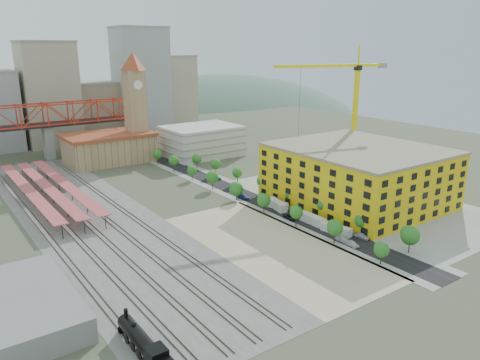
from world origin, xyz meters
TOP-DOWN VIEW (x-y plane):
  - ground at (0.00, 0.00)m, footprint 400.00×400.00m
  - ballast_strip at (-36.00, 17.50)m, footprint 36.00×165.00m
  - dirt_lot at (-4.00, -31.50)m, footprint 28.00×67.00m
  - street_asphalt at (16.00, 15.00)m, footprint 12.00×170.00m
  - sidewalk_west at (10.50, 15.00)m, footprint 3.00×170.00m
  - sidewalk_east at (21.50, 15.00)m, footprint 3.00×170.00m
  - construction_pad at (45.00, -20.00)m, footprint 50.00×90.00m
  - rail_tracks at (-37.80, 17.50)m, footprint 26.56×160.00m
  - platform_canopies at (-41.00, 45.00)m, footprint 16.00×80.00m
  - station_hall at (-5.00, 82.00)m, footprint 38.00×24.00m
  - clock_tower at (8.00, 79.99)m, footprint 12.00×12.00m
  - parking_garage at (36.00, 70.00)m, footprint 34.00×26.00m
  - truss_bridge at (-25.00, 105.00)m, footprint 94.00×9.60m
  - construction_building at (42.00, -20.00)m, footprint 44.60×50.60m
  - warehouse at (-66.00, -30.00)m, footprint 22.00×32.00m
  - street_trees at (16.00, 5.00)m, footprint 15.40×124.40m
  - skyline at (7.47, 142.31)m, footprint 133.00×46.00m
  - distant_hills at (45.28, 260.00)m, footprint 647.00×264.00m
  - locomotive at (-50.00, -55.59)m, footprint 2.99×23.06m
  - tower_crane at (63.55, 4.94)m, footprint 46.23×13.84m
  - site_trailer_a at (16.00, -35.48)m, footprint 3.78×9.36m
  - site_trailer_b at (16.00, -25.97)m, footprint 2.52×9.43m
  - site_trailer_c at (16.00, -9.85)m, footprint 4.54×9.87m
  - site_trailer_d at (16.00, -9.00)m, footprint 3.78×9.36m
  - car_0 at (13.00, -43.92)m, footprint 2.07×4.43m
  - car_1 at (13.00, -40.67)m, footprint 1.62×4.30m
  - car_2 at (13.00, -19.75)m, footprint 2.44×5.06m
  - car_3 at (13.00, 4.50)m, footprint 2.31×5.16m
  - car_4 at (19.00, -42.00)m, footprint 2.45×4.77m
  - car_5 at (19.00, -15.46)m, footprint 2.13×4.57m
  - car_6 at (19.00, 16.84)m, footprint 3.01×5.64m
  - car_7 at (19.00, 30.66)m, footprint 2.06×4.95m

SIDE VIEW (x-z plane):
  - distant_hills at x=45.28m, z-range -193.04..33.96m
  - ground at x=0.00m, z-range 0.00..0.00m
  - street_trees at x=16.00m, z-range -4.00..4.00m
  - sidewalk_west at x=10.50m, z-range 0.00..0.04m
  - sidewalk_east at x=21.50m, z-range 0.00..0.04m
  - ballast_strip at x=-36.00m, z-range 0.00..0.06m
  - dirt_lot at x=-4.00m, z-range 0.00..0.06m
  - street_asphalt at x=16.00m, z-range 0.00..0.06m
  - construction_pad at x=45.00m, z-range 0.00..0.06m
  - rail_tracks at x=-37.80m, z-range 0.06..0.24m
  - car_2 at x=13.00m, z-range 0.00..1.39m
  - car_1 at x=13.00m, z-range 0.00..1.40m
  - car_7 at x=19.00m, z-range 0.00..1.43m
  - car_5 at x=19.00m, z-range 0.00..1.45m
  - car_3 at x=13.00m, z-range 0.00..1.47m
  - car_0 at x=13.00m, z-range 0.00..1.47m
  - car_6 at x=19.00m, z-range 0.00..1.51m
  - car_4 at x=19.00m, z-range 0.00..1.55m
  - site_trailer_d at x=16.00m, z-range 0.00..2.49m
  - site_trailer_a at x=16.00m, z-range 0.00..2.49m
  - site_trailer_b at x=16.00m, z-range 0.00..2.58m
  - site_trailer_c at x=16.00m, z-range 0.00..2.61m
  - locomotive at x=-50.00m, z-range -0.73..5.03m
  - warehouse at x=-66.00m, z-range 0.00..5.00m
  - platform_canopies at x=-41.00m, z-range 1.93..6.06m
  - station_hall at x=-5.00m, z-range 0.12..13.22m
  - parking_garage at x=36.00m, z-range 0.00..14.00m
  - construction_building at x=42.00m, z-range 0.01..18.81m
  - truss_bridge at x=-25.00m, z-range 6.06..31.66m
  - skyline at x=7.47m, z-range -7.19..52.81m
  - clock_tower at x=8.00m, z-range 2.70..54.70m
  - tower_crane at x=63.55m, z-range 5.93..56.54m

